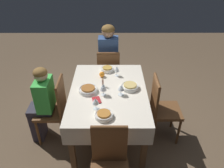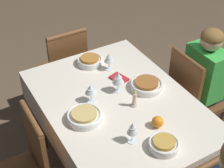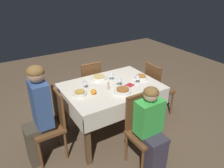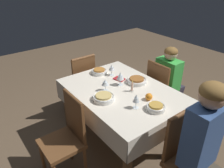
% 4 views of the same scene
% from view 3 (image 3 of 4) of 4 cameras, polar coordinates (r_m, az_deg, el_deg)
% --- Properties ---
extents(ground_plane, '(8.00, 8.00, 0.00)m').
position_cam_3_polar(ground_plane, '(3.34, -0.14, -12.18)').
color(ground_plane, brown).
extents(dining_table, '(1.27, 0.92, 0.76)m').
position_cam_3_polar(dining_table, '(2.98, -0.16, -2.14)').
color(dining_table, silver).
rests_on(dining_table, ground_plane).
extents(chair_west, '(0.37, 0.37, 0.91)m').
position_cam_3_polar(chair_west, '(2.78, -15.44, -9.48)').
color(chair_west, brown).
rests_on(chair_west, ground_plane).
extents(chair_south, '(0.37, 0.37, 0.91)m').
position_cam_3_polar(chair_south, '(2.61, 7.93, -11.26)').
color(chair_south, brown).
rests_on(chair_south, ground_plane).
extents(chair_east, '(0.37, 0.37, 0.91)m').
position_cam_3_polar(chair_east, '(3.53, 11.57, -0.85)').
color(chair_east, brown).
rests_on(chair_east, ground_plane).
extents(chair_north, '(0.37, 0.37, 0.91)m').
position_cam_3_polar(chair_north, '(3.58, -5.95, -0.06)').
color(chair_north, brown).
rests_on(chair_north, ground_plane).
extents(person_adult_denim, '(0.34, 0.30, 1.25)m').
position_cam_3_polar(person_adult_denim, '(2.64, -18.85, -6.66)').
color(person_adult_denim, '#4C4233').
rests_on(person_adult_denim, ground_plane).
extents(person_child_green, '(0.30, 0.33, 1.07)m').
position_cam_3_polar(person_child_green, '(2.47, 10.31, -11.45)').
color(person_child_green, '#383342').
rests_on(person_child_green, ground_plane).
extents(bowl_west, '(0.17, 0.17, 0.06)m').
position_cam_3_polar(bowl_west, '(2.72, -8.40, -2.37)').
color(bowl_west, white).
rests_on(bowl_west, dining_table).
extents(wine_glass_west, '(0.06, 0.06, 0.15)m').
position_cam_3_polar(wine_glass_west, '(2.83, -7.13, 0.63)').
color(wine_glass_west, white).
rests_on(wine_glass_west, dining_table).
extents(bowl_south, '(0.22, 0.22, 0.06)m').
position_cam_3_polar(bowl_south, '(2.75, 2.82, -1.72)').
color(bowl_south, white).
rests_on(bowl_south, dining_table).
extents(wine_glass_south, '(0.08, 0.08, 0.15)m').
position_cam_3_polar(wine_glass_south, '(2.89, 1.97, 1.46)').
color(wine_glass_south, white).
rests_on(wine_glass_south, dining_table).
extents(bowl_east, '(0.19, 0.19, 0.06)m').
position_cam_3_polar(bowl_east, '(3.14, 7.60, 1.78)').
color(bowl_east, white).
rests_on(bowl_east, dining_table).
extents(wine_glass_east, '(0.07, 0.07, 0.14)m').
position_cam_3_polar(wine_glass_east, '(2.97, 6.75, 1.84)').
color(wine_glass_east, white).
rests_on(wine_glass_east, dining_table).
extents(bowl_north, '(0.22, 0.22, 0.06)m').
position_cam_3_polar(bowl_north, '(3.11, -3.38, 1.69)').
color(bowl_north, white).
rests_on(bowl_north, dining_table).
extents(wine_glass_north, '(0.08, 0.08, 0.13)m').
position_cam_3_polar(wine_glass_north, '(3.05, -0.20, 2.61)').
color(wine_glass_north, white).
rests_on(wine_glass_north, dining_table).
extents(candle_centerpiece, '(0.04, 0.04, 0.13)m').
position_cam_3_polar(candle_centerpiece, '(2.82, -1.00, -0.57)').
color(candle_centerpiece, beige).
rests_on(candle_centerpiece, dining_table).
extents(orange_fruit, '(0.07, 0.07, 0.07)m').
position_cam_3_polar(orange_fruit, '(2.71, -4.85, -2.03)').
color(orange_fruit, orange).
rests_on(orange_fruit, dining_table).
extents(napkin_red_folded, '(0.14, 0.12, 0.01)m').
position_cam_3_polar(napkin_red_folded, '(2.93, 4.51, -0.38)').
color(napkin_red_folded, '#AD2328').
rests_on(napkin_red_folded, dining_table).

